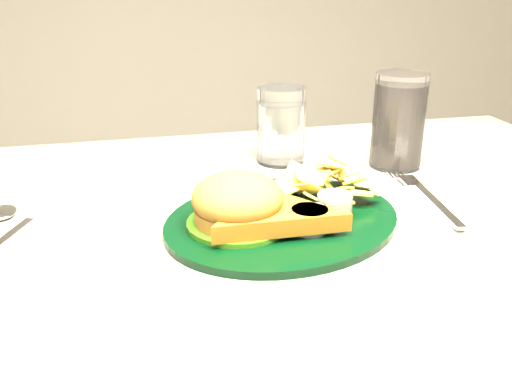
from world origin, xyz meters
TOP-DOWN VIEW (x-y plane):
  - dinner_plate at (0.05, -0.00)m, footprint 0.37×0.35m
  - water_glass at (0.10, 0.22)m, footprint 0.08×0.08m
  - cola_glass at (0.27, 0.16)m, footprint 0.10×0.10m
  - fork_napkin at (0.25, -0.00)m, footprint 0.15×0.19m
  - spoon at (-0.27, 0.02)m, footprint 0.10×0.16m
  - wrapped_straw at (-0.08, 0.11)m, footprint 0.19×0.18m

SIDE VIEW (x-z plane):
  - wrapped_straw at x=-0.08m, z-range 0.75..0.76m
  - spoon at x=-0.27m, z-range 0.75..0.76m
  - fork_napkin at x=0.25m, z-range 0.75..0.76m
  - dinner_plate at x=0.05m, z-range 0.75..0.82m
  - water_glass at x=0.10m, z-range 0.75..0.87m
  - cola_glass at x=0.27m, z-range 0.75..0.89m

